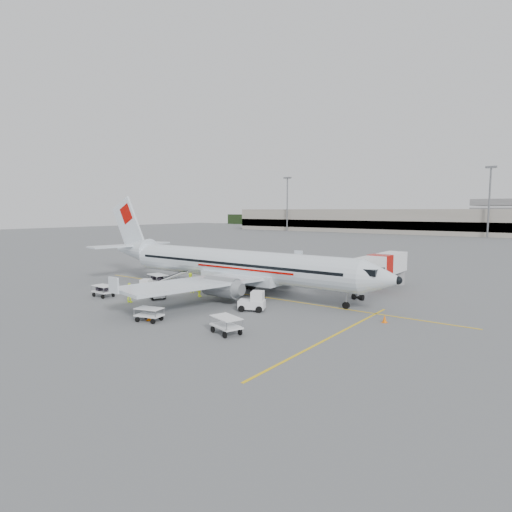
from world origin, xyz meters
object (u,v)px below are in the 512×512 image
object	(u,v)px
tug_aft	(142,287)
jet_bridge	(380,273)
belt_loader	(174,277)
tug_fore	(252,301)
tug_mid	(156,290)
aircraft	(236,245)

from	to	relation	value
tug_aft	jet_bridge	bearing A→B (deg)	12.41
jet_bridge	belt_loader	size ratio (longest dim) A/B	3.14
tug_fore	tug_mid	world-z (taller)	tug_fore
tug_mid	aircraft	bearing A→B (deg)	81.42
aircraft	jet_bridge	xyz separation A→B (m)	(11.80, 9.60, -3.11)
tug_aft	tug_mid	bearing A→B (deg)	-37.41
tug_fore	aircraft	bearing A→B (deg)	113.64
aircraft	tug_mid	bearing A→B (deg)	-122.20
tug_mid	tug_aft	xyz separation A→B (m)	(-2.84, 0.48, -0.02)
tug_fore	tug_aft	distance (m)	13.51
belt_loader	tug_aft	size ratio (longest dim) A/B	2.33
belt_loader	tug_mid	distance (m)	5.57
aircraft	belt_loader	bearing A→B (deg)	-162.95
aircraft	tug_fore	world-z (taller)	aircraft
tug_aft	tug_fore	bearing A→B (deg)	-23.44
tug_mid	jet_bridge	bearing A→B (deg)	69.42
tug_mid	tug_aft	distance (m)	2.88
tug_fore	tug_mid	bearing A→B (deg)	163.23
aircraft	tug_mid	xyz separation A→B (m)	(-4.43, -6.99, -4.27)
aircraft	tug_mid	world-z (taller)	aircraft
aircraft	tug_aft	distance (m)	10.66
aircraft	tug_mid	size ratio (longest dim) A/B	17.57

